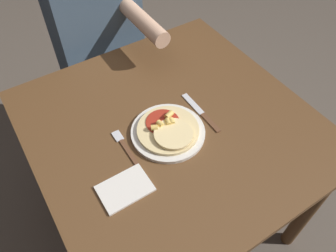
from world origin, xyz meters
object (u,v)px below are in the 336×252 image
object	(u,v)px
fork	(125,146)
person_diner	(98,36)
knife	(201,113)
dining_table	(171,142)
plate	(168,132)
pizza	(169,130)

from	to	relation	value
fork	person_diner	world-z (taller)	person_diner
fork	knife	bearing A→B (deg)	-3.24
dining_table	knife	distance (m)	0.17
plate	knife	world-z (taller)	plate
plate	pizza	world-z (taller)	pizza
plate	knife	xyz separation A→B (m)	(0.16, 0.01, -0.00)
pizza	plate	bearing A→B (deg)	91.97
pizza	fork	bearing A→B (deg)	167.19
dining_table	plate	xyz separation A→B (m)	(-0.04, -0.03, 0.12)
knife	person_diner	world-z (taller)	person_diner
pizza	dining_table	bearing A→B (deg)	46.14
plate	fork	bearing A→B (deg)	168.73
plate	dining_table	bearing A→B (deg)	42.60
pizza	person_diner	size ratio (longest dim) A/B	0.18
plate	person_diner	size ratio (longest dim) A/B	0.21
pizza	knife	size ratio (longest dim) A/B	0.98
pizza	knife	xyz separation A→B (m)	(0.15, 0.02, -0.02)
pizza	person_diner	bearing A→B (deg)	85.63
plate	knife	size ratio (longest dim) A/B	1.18
plate	fork	size ratio (longest dim) A/B	1.48
pizza	fork	xyz separation A→B (m)	(-0.16, 0.04, -0.02)
plate	person_diner	xyz separation A→B (m)	(0.05, 0.70, -0.04)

